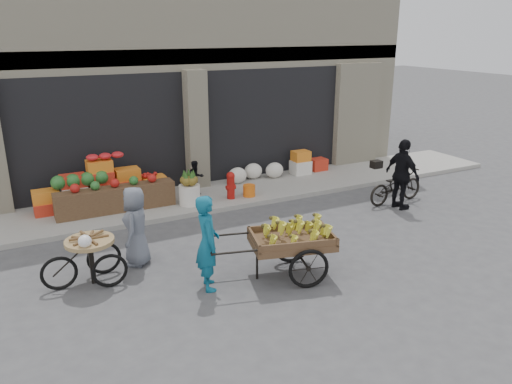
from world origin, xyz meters
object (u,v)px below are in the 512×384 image
seated_person (196,178)px  tricycle_cart (90,254)px  orange_bucket (249,191)px  vendor_woman (208,243)px  pineapple_bin (190,195)px  fire_hydrant (231,184)px  vendor_grey (136,226)px  banana_cart (289,238)px  cyclist (402,175)px  bicycle (396,186)px

seated_person → tricycle_cart: bearing=-143.3°
orange_bucket → seated_person: size_ratio=0.34×
vendor_woman → pineapple_bin: bearing=-4.4°
fire_hydrant → seated_person: (-0.70, 0.65, 0.08)m
tricycle_cart → vendor_grey: bearing=25.0°
pineapple_bin → tricycle_cart: size_ratio=0.36×
banana_cart → vendor_woman: 1.48m
pineapple_bin → tricycle_cart: tricycle_cart is taller
pineapple_bin → cyclist: 5.27m
orange_bucket → banana_cart: 4.29m
vendor_woman → tricycle_cart: bearing=69.7°
pineapple_bin → bicycle: 5.27m
fire_hydrant → tricycle_cart: tricycle_cart is taller
orange_bucket → bicycle: (3.29, -1.86, 0.18)m
pineapple_bin → cyclist: size_ratio=0.30×
orange_bucket → banana_cart: (-1.23, -4.08, 0.48)m
tricycle_cart → orange_bucket: bearing=32.7°
orange_bucket → pineapple_bin: bearing=176.4°
orange_bucket → tricycle_cart: (-4.44, -2.74, 0.30)m
tricycle_cart → bicycle: 7.78m
tricycle_cart → bicycle: tricycle_cart is taller
orange_bucket → vendor_woman: bearing=-125.0°
pineapple_bin → tricycle_cart: bearing=-135.0°
fire_hydrant → vendor_grey: bearing=-141.8°
fire_hydrant → vendor_woman: 4.45m
seated_person → vendor_woman: size_ratio=0.55×
pineapple_bin → seated_person: size_ratio=0.56×
cyclist → vendor_woman: bearing=101.6°
fire_hydrant → vendor_woman: vendor_woman is taller
orange_bucket → vendor_grey: 4.26m
vendor_grey → bicycle: (6.82, 0.47, -0.32)m
vendor_grey → banana_cart: bearing=80.7°
orange_bucket → seated_person: seated_person is taller
fire_hydrant → tricycle_cart: bearing=-144.7°
seated_person → banana_cart: 4.78m
pineapple_bin → orange_bucket: pineapple_bin is taller
seated_person → bicycle: size_ratio=0.54×
tricycle_cart → banana_cart: bearing=-21.5°
orange_bucket → seated_person: (-1.20, 0.70, 0.31)m
vendor_woman → vendor_grey: bearing=40.9°
seated_person → banana_cart: seated_person is taller
fire_hydrant → vendor_grey: vendor_grey is taller
pineapple_bin → vendor_woman: size_ratio=0.31×
fire_hydrant → orange_bucket: size_ratio=2.22×
tricycle_cart → cyclist: 7.55m
pineapple_bin → bicycle: size_ratio=0.30×
bicycle → fire_hydrant: bearing=59.7°
banana_cart → bicycle: (4.51, 2.22, -0.30)m
fire_hydrant → tricycle_cart: (-3.94, -2.79, 0.06)m
orange_bucket → cyclist: (3.09, -2.26, 0.61)m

